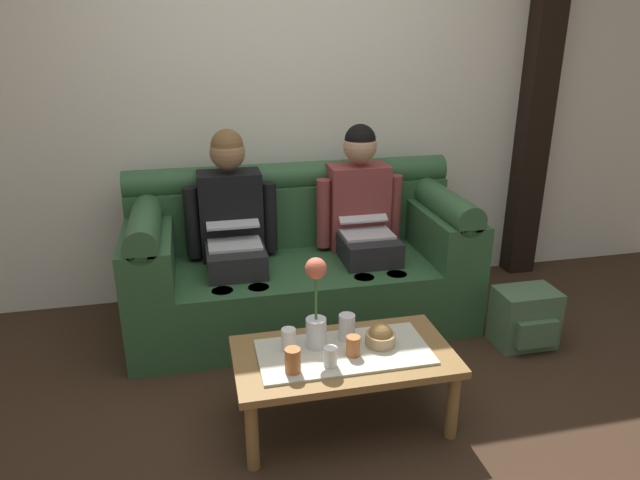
% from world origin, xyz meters
% --- Properties ---
extents(ground_plane, '(14.00, 14.00, 0.00)m').
position_xyz_m(ground_plane, '(0.00, 0.00, 0.00)').
color(ground_plane, '#382619').
extents(back_wall_patterned, '(6.00, 0.12, 2.90)m').
position_xyz_m(back_wall_patterned, '(0.00, 1.70, 1.45)').
color(back_wall_patterned, silver).
rests_on(back_wall_patterned, ground_plane).
extents(timber_pillar, '(0.20, 0.20, 2.90)m').
position_xyz_m(timber_pillar, '(1.79, 1.58, 1.45)').
color(timber_pillar, black).
rests_on(timber_pillar, ground_plane).
extents(couch, '(2.08, 0.88, 0.96)m').
position_xyz_m(couch, '(0.00, 1.17, 0.37)').
color(couch, '#2D5633').
rests_on(couch, ground_plane).
extents(person_left, '(0.56, 0.67, 1.22)m').
position_xyz_m(person_left, '(-0.41, 1.17, 0.66)').
color(person_left, '#232326').
rests_on(person_left, ground_plane).
extents(person_right, '(0.56, 0.67, 1.22)m').
position_xyz_m(person_right, '(0.41, 1.17, 0.66)').
color(person_right, '#232326').
rests_on(person_right, ground_plane).
extents(coffee_table, '(1.01, 0.54, 0.39)m').
position_xyz_m(coffee_table, '(0.00, 0.08, 0.33)').
color(coffee_table, olive).
rests_on(coffee_table, ground_plane).
extents(flower_vase, '(0.10, 0.10, 0.45)m').
position_xyz_m(flower_vase, '(-0.12, 0.15, 0.59)').
color(flower_vase, silver).
rests_on(flower_vase, coffee_table).
extents(snack_bowl, '(0.14, 0.14, 0.12)m').
position_xyz_m(snack_bowl, '(0.18, 0.10, 0.43)').
color(snack_bowl, tan).
rests_on(snack_bowl, coffee_table).
extents(cup_near_left, '(0.06, 0.06, 0.09)m').
position_xyz_m(cup_near_left, '(0.03, 0.04, 0.43)').
color(cup_near_left, '#B26633').
rests_on(cup_near_left, coffee_table).
extents(cup_near_right, '(0.07, 0.07, 0.11)m').
position_xyz_m(cup_near_right, '(-0.25, 0.15, 0.44)').
color(cup_near_right, white).
rests_on(cup_near_right, coffee_table).
extents(cup_far_center, '(0.07, 0.07, 0.11)m').
position_xyz_m(cup_far_center, '(-0.26, -0.03, 0.44)').
color(cup_far_center, '#B26633').
rests_on(cup_far_center, coffee_table).
extents(cup_far_left, '(0.06, 0.06, 0.09)m').
position_xyz_m(cup_far_left, '(-0.09, -0.02, 0.43)').
color(cup_far_left, white).
rests_on(cup_far_left, coffee_table).
extents(cup_far_right, '(0.08, 0.08, 0.13)m').
position_xyz_m(cup_far_right, '(0.04, 0.19, 0.45)').
color(cup_far_right, silver).
rests_on(cup_far_right, coffee_table).
extents(backpack_right, '(0.35, 0.28, 0.35)m').
position_xyz_m(backpack_right, '(1.23, 0.53, 0.17)').
color(backpack_right, '#4C6B4C').
rests_on(backpack_right, ground_plane).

